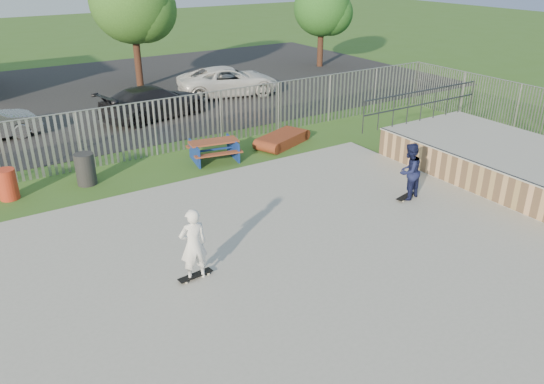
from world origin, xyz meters
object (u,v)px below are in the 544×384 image
tree_mid (132,1)px  skater_navy (409,171)px  trash_bin_red (7,184)px  skater_white (193,245)px  funbox (282,139)px  car_dark (154,102)px  car_white (229,81)px  trash_bin_grey (85,169)px  picnic_table (214,150)px  tree_right (322,8)px

tree_mid → skater_navy: 18.47m
trash_bin_red → skater_white: 7.52m
funbox → skater_white: 9.52m
car_dark → car_white: car_white is taller
trash_bin_grey → skater_white: 6.89m
car_dark → skater_white: 13.23m
trash_bin_grey → skater_navy: 9.80m
picnic_table → tree_right: tree_right is taller
skater_navy → trash_bin_red: bearing=-47.1°
funbox → tree_right: 15.73m
skater_navy → trash_bin_grey: bearing=-53.8°
funbox → skater_white: (-6.73, -6.68, 0.78)m
car_dark → skater_white: skater_white is taller
trash_bin_grey → skater_navy: skater_navy is taller
skater_white → car_dark: bearing=-103.2°
picnic_table → car_dark: (0.14, 6.02, 0.36)m
car_white → tree_right: size_ratio=0.97×
car_dark → tree_right: bearing=-79.7°
tree_right → skater_navy: tree_right is taller
picnic_table → skater_white: size_ratio=1.14×
car_white → trash_bin_red: bearing=135.5°
car_dark → trash_bin_red: bearing=118.2°
trash_bin_grey → tree_mid: bearing=63.0°
trash_bin_red → car_dark: 8.75m
tree_mid → car_dark: bearing=-104.1°
funbox → car_dark: (-2.77, 5.93, 0.52)m
skater_navy → skater_white: same height
tree_right → skater_navy: 20.45m
car_dark → skater_navy: (2.95, -12.14, 0.26)m
trash_bin_grey → tree_right: 21.09m
picnic_table → skater_navy: skater_navy is taller
car_dark → tree_mid: 7.16m
trash_bin_grey → car_white: 11.92m
tree_mid → tree_right: tree_mid is taller
car_dark → skater_navy: bearing=-178.3°
skater_white → tree_mid: bearing=-102.1°
car_dark → car_white: bearing=-80.5°
trash_bin_grey → skater_navy: (7.42, -6.38, 0.48)m
funbox → trash_bin_red: trash_bin_red is taller
trash_bin_red → car_white: 13.64m
trash_bin_red → car_white: bearing=33.3°
skater_navy → skater_white: bearing=-9.1°
trash_bin_grey → car_white: car_white is taller
car_dark → car_white: 5.06m
tree_mid → skater_white: tree_mid is taller
trash_bin_red → tree_mid: 14.72m
car_white → skater_navy: skater_navy is taller
trash_bin_red → skater_white: skater_white is taller
car_dark → trash_bin_grey: bearing=130.3°
car_dark → tree_mid: (1.50, 5.95, 3.69)m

